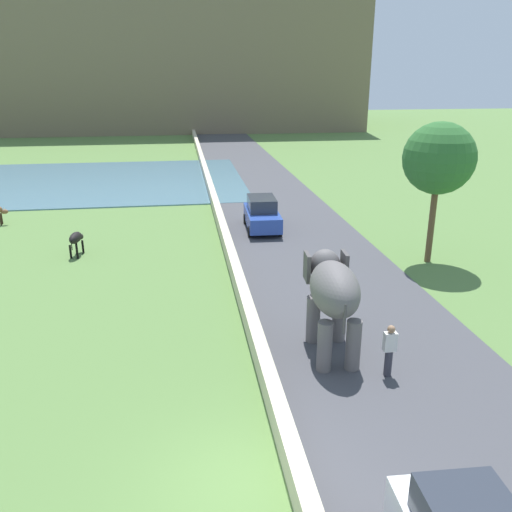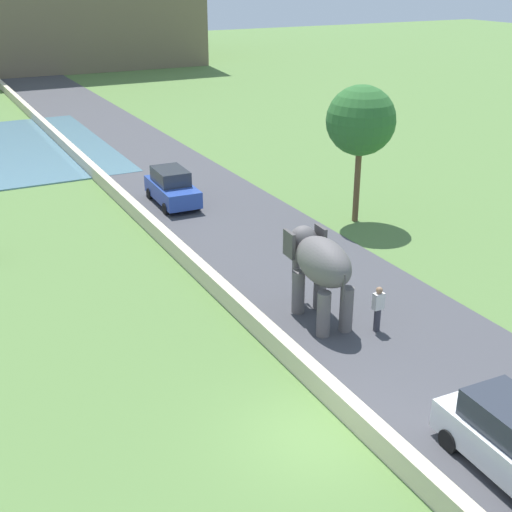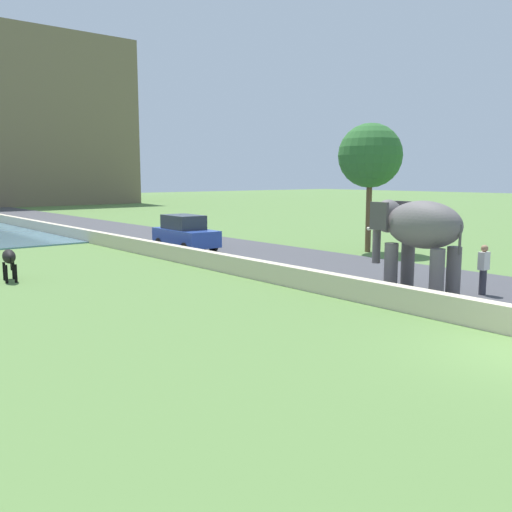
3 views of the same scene
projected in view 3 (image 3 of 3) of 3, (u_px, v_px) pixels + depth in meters
name	position (u px, v px, depth m)	size (l,w,h in m)	color
road_surface	(198.00, 245.00, 30.28)	(7.00, 120.00, 0.06)	#424247
barrier_wall	(155.00, 249.00, 26.31)	(0.40, 110.00, 0.70)	beige
elephant	(417.00, 231.00, 17.76)	(1.56, 3.50, 2.99)	#605B5B
person_beside_elephant	(483.00, 269.00, 17.49)	(0.36, 0.22, 1.63)	#33333D
car_blue	(185.00, 233.00, 28.28)	(1.91, 4.06, 1.80)	#2D4CA8
cow_black	(9.00, 258.00, 20.09)	(0.64, 1.42, 1.15)	black
tree_near	(370.00, 156.00, 27.31)	(3.13, 3.13, 6.30)	brown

